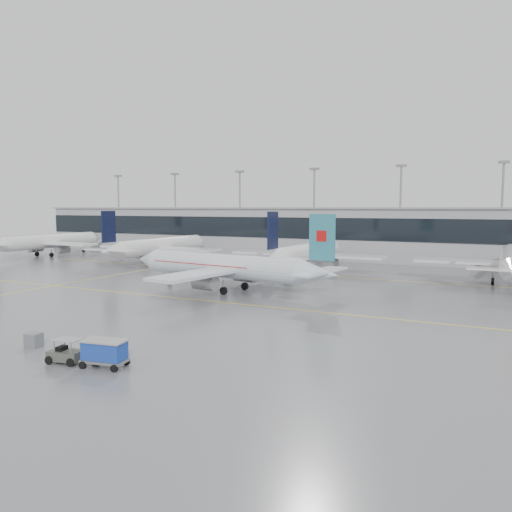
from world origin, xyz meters
The scene contains 16 objects.
ground centered at (0.00, 0.00, 0.00)m, with size 320.00×320.00×0.00m, color slate.
taxi_line_main centered at (0.00, 0.00, 0.01)m, with size 120.00×0.25×0.01m, color yellow.
taxi_line_north centered at (0.00, 30.00, 0.01)m, with size 120.00×0.25×0.01m, color yellow.
taxi_line_cross centered at (-30.00, 15.00, 0.01)m, with size 0.25×60.00×0.01m, color yellow.
terminal centered at (0.00, 62.00, 6.00)m, with size 180.00×15.00×12.00m, color #9A999D.
terminal_glass centered at (0.00, 54.45, 7.50)m, with size 180.00×0.20×5.00m, color black.
terminal_roof centered at (0.00, 62.00, 12.20)m, with size 182.00×16.00×0.40m, color gray.
light_masts centered at (0.00, 68.00, 13.34)m, with size 156.40×1.00×22.60m.
air_canada_jet centered at (-2.57, 7.81, 3.66)m, with size 36.68×29.59×11.53m.
parked_jet_a centered at (-70.00, 33.69, 3.71)m, with size 29.64×36.96×11.72m.
parked_jet_b centered at (-35.00, 33.69, 3.71)m, with size 29.64×36.96×11.72m.
parked_jet_c centered at (0.00, 33.69, 3.71)m, with size 29.64×36.96×11.72m.
parked_jet_d centered at (35.00, 33.69, 3.71)m, with size 29.64×36.96×11.72m.
baggage_tug centered at (2.76, -27.64, 0.69)m, with size 4.12×2.10×1.96m.
baggage_cart centered at (6.31, -27.05, 1.26)m, with size 3.74×2.48×2.15m.
gse_unit centered at (-3.38, -25.59, 0.62)m, with size 1.24×1.15×1.24m, color slate.
Camera 1 is at (33.71, -55.61, 12.39)m, focal length 35.00 mm.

